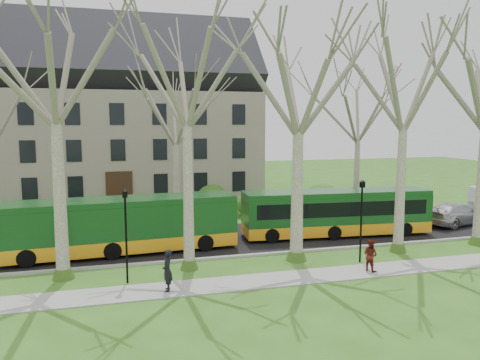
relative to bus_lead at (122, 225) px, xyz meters
name	(u,v)px	position (x,y,z in m)	size (l,w,h in m)	color
ground	(246,266)	(6.08, -3.99, -1.66)	(120.00, 120.00, 0.00)	#35641C
sidewalk	(261,281)	(6.08, -6.49, -1.63)	(70.00, 2.00, 0.06)	gray
road	(222,239)	(6.08, 1.51, -1.63)	(80.00, 8.00, 0.06)	black
curb	(238,256)	(6.08, -2.49, -1.59)	(80.00, 0.25, 0.14)	#A5A39E
building	(116,114)	(0.08, 20.01, 6.41)	(26.50, 12.20, 16.00)	gray
tree_row_verge	(245,130)	(6.08, -3.69, 5.34)	(49.00, 7.00, 14.00)	gray
tree_row_far	(186,141)	(4.75, 7.01, 4.34)	(33.00, 7.00, 12.00)	gray
lamp_row	(252,221)	(6.08, -4.99, 0.92)	(36.22, 0.22, 4.30)	black
hedges	(138,204)	(1.42, 10.01, -0.66)	(30.60, 8.60, 2.00)	#265C1A
bus_lead	(122,225)	(0.00, 0.00, 0.00)	(12.77, 2.66, 3.19)	#14461A
bus_follow	(336,212)	(13.47, 0.52, -0.08)	(12.12, 2.52, 3.03)	#14461A
sedan	(456,214)	(23.19, 1.10, -0.81)	(2.20, 5.41, 1.57)	#B3B2B8
pedestrian_a	(167,270)	(1.74, -6.67, -0.68)	(0.67, 0.44, 1.84)	black
pedestrian_b	(370,255)	(11.74, -6.56, -0.80)	(0.77, 0.60, 1.58)	#561913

